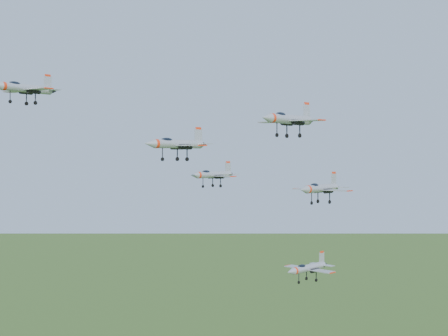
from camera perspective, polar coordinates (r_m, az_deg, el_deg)
jet_lead at (r=112.45m, az=-17.77°, el=6.98°), size 13.16×11.23×3.60m
jet_left_high at (r=100.61m, az=-4.39°, el=2.23°), size 13.31×11.12×3.56m
jet_right_high at (r=90.53m, az=5.91°, el=4.48°), size 12.70×10.68×3.41m
jet_left_low at (r=112.68m, az=-1.06°, el=-0.59°), size 11.17×9.35×2.99m
jet_right_low at (r=107.58m, az=8.78°, el=-1.83°), size 12.71×10.75×3.43m
jet_trail at (r=126.53m, az=7.65°, el=-9.04°), size 13.28×11.11×3.56m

